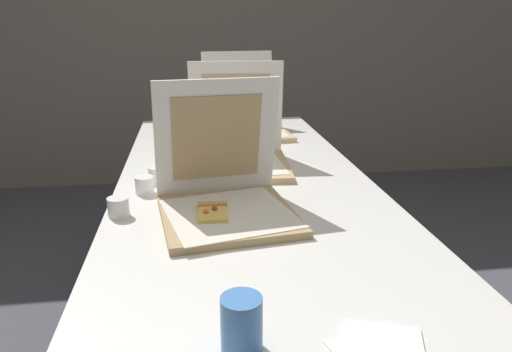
{
  "coord_description": "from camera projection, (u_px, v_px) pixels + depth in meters",
  "views": [
    {
      "loc": [
        -0.18,
        -1.0,
        1.29
      ],
      "look_at": [
        0.02,
        0.42,
        0.81
      ],
      "focal_mm": 33.52,
      "sensor_mm": 36.0,
      "label": 1
    }
  ],
  "objects": [
    {
      "name": "napkin_pile",
      "position": [
        383.0,
        351.0,
        0.8
      ],
      "size": [
        0.18,
        0.19,
        0.01
      ],
      "color": "white",
      "rests_on": "table"
    },
    {
      "name": "cup_white_near_center",
      "position": [
        145.0,
        185.0,
        1.53
      ],
      "size": [
        0.06,
        0.06,
        0.06
      ],
      "primitive_type": "cylinder",
      "color": "white",
      "rests_on": "table"
    },
    {
      "name": "cup_white_mid",
      "position": [
        157.0,
        175.0,
        1.63
      ],
      "size": [
        0.06,
        0.06,
        0.06
      ],
      "primitive_type": "cylinder",
      "color": "white",
      "rests_on": "table"
    },
    {
      "name": "pizza_box_back",
      "position": [
        246.0,
        122.0,
        2.32
      ],
      "size": [
        0.41,
        0.48,
        0.38
      ],
      "rotation": [
        0.0,
        0.0,
        0.11
      ],
      "color": "tan",
      "rests_on": "table"
    },
    {
      "name": "pizza_box_front",
      "position": [
        225.0,
        198.0,
        1.35
      ],
      "size": [
        0.41,
        0.41,
        0.38
      ],
      "rotation": [
        0.0,
        0.0,
        0.13
      ],
      "color": "tan",
      "rests_on": "table"
    },
    {
      "name": "pizza_box_middle",
      "position": [
        239.0,
        152.0,
        1.8
      ],
      "size": [
        0.38,
        0.39,
        0.38
      ],
      "rotation": [
        0.0,
        0.0,
        -0.06
      ],
      "color": "tan",
      "rests_on": "table"
    },
    {
      "name": "cup_white_near_left",
      "position": [
        118.0,
        207.0,
        1.35
      ],
      "size": [
        0.06,
        0.06,
        0.06
      ],
      "primitive_type": "cylinder",
      "color": "white",
      "rests_on": "table"
    },
    {
      "name": "cup_white_far",
      "position": [
        178.0,
        149.0,
        1.94
      ],
      "size": [
        0.06,
        0.06,
        0.06
      ],
      "primitive_type": "cylinder",
      "color": "white",
      "rests_on": "table"
    },
    {
      "name": "table",
      "position": [
        244.0,
        192.0,
        1.69
      ],
      "size": [
        0.87,
        2.1,
        0.75
      ],
      "color": "silver",
      "rests_on": "ground"
    },
    {
      "name": "cup_printed_front",
      "position": [
        242.0,
        324.0,
        0.8
      ],
      "size": [
        0.07,
        0.07,
        0.1
      ],
      "primitive_type": "cylinder",
      "color": "#477FCC",
      "rests_on": "table"
    },
    {
      "name": "wall_back",
      "position": [
        210.0,
        16.0,
        3.63
      ],
      "size": [
        10.0,
        0.1,
        2.6
      ],
      "primitive_type": "cube",
      "color": "gray",
      "rests_on": "ground"
    }
  ]
}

